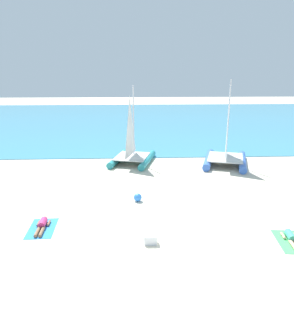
% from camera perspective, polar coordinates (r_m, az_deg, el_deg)
% --- Properties ---
extents(ground_plane, '(120.00, 120.00, 0.00)m').
position_cam_1_polar(ground_plane, '(23.15, -0.52, 0.44)').
color(ground_plane, beige).
extents(ocean_water, '(120.00, 40.00, 0.05)m').
position_cam_1_polar(ocean_water, '(44.67, -1.58, 8.40)').
color(ocean_water, teal).
rests_on(ocean_water, ground).
extents(sailboat_blue, '(4.07, 5.16, 5.89)m').
position_cam_1_polar(sailboat_blue, '(23.81, 13.56, 2.61)').
color(sailboat_blue, blue).
rests_on(sailboat_blue, ground).
extents(sailboat_teal, '(3.61, 4.70, 5.45)m').
position_cam_1_polar(sailboat_teal, '(23.64, -2.62, 2.80)').
color(sailboat_teal, teal).
rests_on(sailboat_teal, ground).
extents(towel_left, '(1.18, 1.95, 0.01)m').
position_cam_1_polar(towel_left, '(14.89, -17.81, -9.98)').
color(towel_left, '#338CD8').
rests_on(towel_left, ground).
extents(sunbather_left, '(0.56, 1.56, 0.30)m').
position_cam_1_polar(sunbather_left, '(14.90, -17.80, -9.43)').
color(sunbather_left, '#D83372').
rests_on(sunbather_left, towel_left).
extents(towel_right, '(1.31, 2.01, 0.01)m').
position_cam_1_polar(towel_right, '(14.38, 23.88, -11.65)').
color(towel_right, '#4CB266').
rests_on(towel_right, ground).
extents(sunbather_right, '(0.59, 1.57, 0.30)m').
position_cam_1_polar(sunbather_right, '(14.38, 23.85, -11.09)').
color(sunbather_right, '#3FB28C').
rests_on(sunbather_right, towel_right).
extents(beach_ball, '(0.42, 0.42, 0.42)m').
position_cam_1_polar(beach_ball, '(16.88, -1.63, -5.15)').
color(beach_ball, '#337FE5').
rests_on(beach_ball, ground).
extents(cooler_box, '(0.50, 0.36, 0.36)m').
position_cam_1_polar(cooler_box, '(13.01, 0.59, -12.32)').
color(cooler_box, white).
rests_on(cooler_box, ground).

